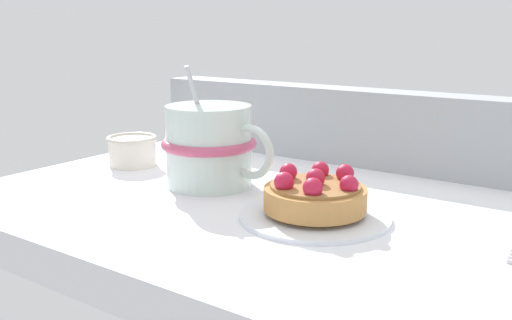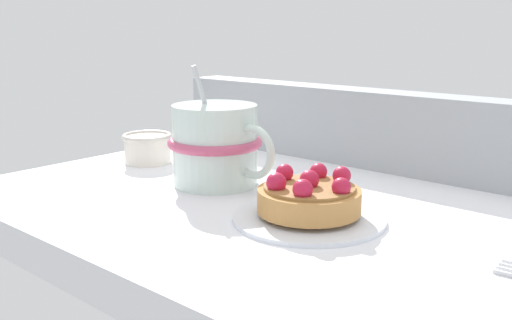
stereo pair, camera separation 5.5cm
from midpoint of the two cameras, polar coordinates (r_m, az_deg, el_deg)
The scene contains 6 objects.
ground_plane at distance 55.97cm, azimuth 7.37°, elevation -6.19°, with size 65.27×41.74×3.54cm, color white.
window_rail_back at distance 70.01cm, azimuth 15.98°, elevation 2.66°, with size 63.96×4.95×9.07cm, color #9EA3A8.
dessert_plate at distance 51.26cm, azimuth 8.28°, elevation -5.51°, with size 13.35×13.35×0.82cm.
raspberry_tart at distance 50.72cm, azimuth 8.34°, elevation -3.57°, with size 8.99×8.99×3.70cm.
coffee_mug at distance 60.86cm, azimuth -1.60°, elevation 1.42°, with size 13.10×10.01×12.58cm.
sugar_bowl at distance 72.22cm, azimuth -8.43°, elevation 1.23°, with size 6.14×6.14×3.60cm.
Camera 2 is at (31.29, -42.40, 16.65)cm, focal length 40.88 mm.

